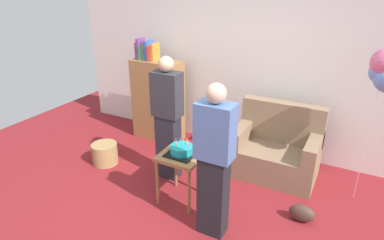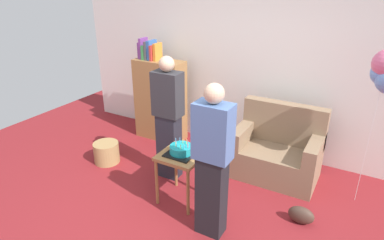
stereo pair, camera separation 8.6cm
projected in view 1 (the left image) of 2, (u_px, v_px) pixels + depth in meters
name	position (u px, v px, depth m)	size (l,w,h in m)	color
ground_plane	(182.00, 220.00, 3.69)	(8.00, 8.00, 0.00)	maroon
wall_back	(251.00, 62.00, 4.81)	(6.00, 0.10, 2.70)	silver
couch	(276.00, 151.00, 4.44)	(1.10, 0.70, 0.96)	#8C7054
bookshelf	(158.00, 98.00, 5.33)	(0.80, 0.36, 1.62)	olive
side_table	(182.00, 161.00, 3.82)	(0.48, 0.48, 0.62)	olive
birthday_cake	(182.00, 150.00, 3.77)	(0.32, 0.32, 0.17)	black
person_blowing_candles	(168.00, 119.00, 4.19)	(0.36, 0.22, 1.63)	#23232D
person_holding_cake	(214.00, 162.00, 3.21)	(0.36, 0.22, 1.63)	black
wicker_basket	(105.00, 154.00, 4.76)	(0.36, 0.36, 0.30)	#A88451
handbag	(302.00, 213.00, 3.63)	(0.28, 0.14, 0.20)	#473328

